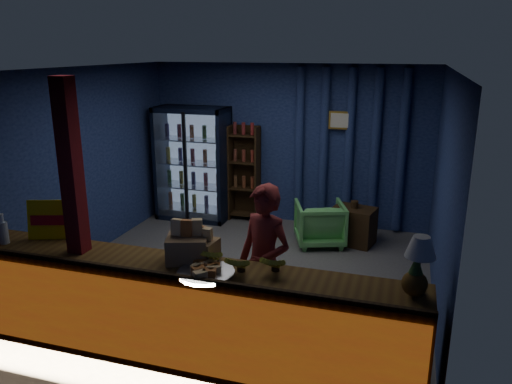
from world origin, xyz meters
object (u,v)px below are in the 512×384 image
Objects in this scene: shopkeeper at (264,264)px; green_chair at (320,223)px; pastry_tray at (206,271)px; table_lamp at (421,249)px.

green_chair is (0.09, 2.63, -0.48)m from shopkeeper.
pastry_tray is (-0.33, -0.68, 0.18)m from shopkeeper.
pastry_tray is 1.05× the size of table_lamp.
pastry_tray is (-0.42, -3.30, 0.66)m from green_chair.
shopkeeper is 3.17× the size of pastry_tray.
table_lamp is (1.32, -3.11, 1.00)m from green_chair.
green_chair is 1.48× the size of table_lamp.
shopkeeper is 0.77m from pastry_tray.
pastry_tray is 1.79m from table_lamp.
table_lamp is at bearing 6.23° from pastry_tray.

